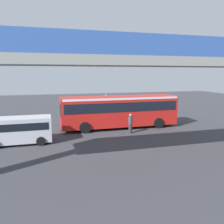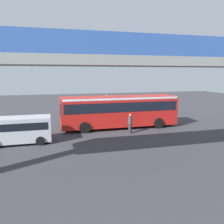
{
  "view_description": "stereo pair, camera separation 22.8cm",
  "coord_description": "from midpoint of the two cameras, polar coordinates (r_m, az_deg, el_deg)",
  "views": [
    {
      "loc": [
        6.85,
        22.69,
        5.36
      ],
      "look_at": [
        0.69,
        0.85,
        1.6
      ],
      "focal_mm": 37.21,
      "sensor_mm": 36.0,
      "label": 1
    },
    {
      "loc": [
        6.63,
        22.76,
        5.36
      ],
      "look_at": [
        0.69,
        0.85,
        1.6
      ],
      "focal_mm": 37.21,
      "sensor_mm": 36.0,
      "label": 2
    }
  ],
  "objects": [
    {
      "name": "lane_dash_leftmost",
      "position": [
        27.64,
        7.46,
        -1.85
      ],
      "size": [
        2.0,
        0.2,
        0.01
      ],
      "primitive_type": "cube",
      "color": "silver",
      "rests_on": "ground"
    },
    {
      "name": "lane_dash_left",
      "position": [
        26.34,
        -0.57,
        -2.33
      ],
      "size": [
        2.0,
        0.2,
        0.01
      ],
      "primitive_type": "cube",
      "color": "silver",
      "rests_on": "ground"
    },
    {
      "name": "pedestrian_overpass",
      "position": [
        14.17,
        12.85,
        9.59
      ],
      "size": [
        24.9,
        2.6,
        7.37
      ],
      "color": "gray",
      "rests_on": "ground"
    },
    {
      "name": "parked_van",
      "position": [
        19.29,
        -22.17,
        -3.81
      ],
      "size": [
        4.8,
        2.17,
        2.05
      ],
      "color": "#B7BCC6",
      "rests_on": "ground"
    },
    {
      "name": "lane_dash_centre",
      "position": [
        25.61,
        -9.25,
        -2.79
      ],
      "size": [
        2.0,
        0.2,
        0.01
      ],
      "primitive_type": "cube",
      "color": "silver",
      "rests_on": "ground"
    },
    {
      "name": "pedestrian",
      "position": [
        21.09,
        4.22,
        -2.86
      ],
      "size": [
        0.38,
        0.38,
        1.79
      ],
      "color": "#2D2D38",
      "rests_on": "ground"
    },
    {
      "name": "city_bus",
      "position": [
        23.04,
        1.55,
        0.72
      ],
      "size": [
        11.54,
        2.85,
        3.15
      ],
      "color": "red",
      "rests_on": "ground"
    },
    {
      "name": "traffic_sign",
      "position": [
        28.64,
        -1.71,
        2.44
      ],
      "size": [
        0.08,
        0.6,
        2.8
      ],
      "color": "slate",
      "rests_on": "ground"
    },
    {
      "name": "bicycle_green",
      "position": [
        21.44,
        -23.5,
        -4.84
      ],
      "size": [
        1.77,
        0.44,
        0.96
      ],
      "color": "black",
      "rests_on": "ground"
    },
    {
      "name": "ground",
      "position": [
        24.3,
        0.77,
        -3.34
      ],
      "size": [
        80.0,
        80.0,
        0.0
      ],
      "primitive_type": "plane",
      "color": "#38383D"
    }
  ]
}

